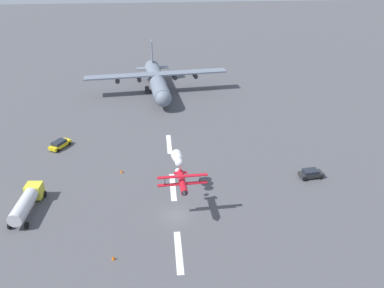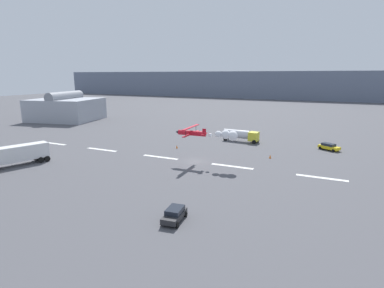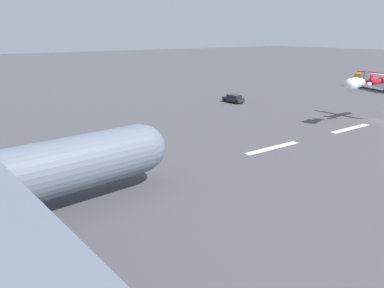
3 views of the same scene
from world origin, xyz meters
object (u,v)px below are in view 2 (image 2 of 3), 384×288
at_px(followme_car_yellow, 174,214).
at_px(traffic_cone_far, 270,156).
at_px(traffic_cone_near, 177,147).
at_px(semi_truck_orange, 11,155).
at_px(airport_staff_sedan, 329,147).
at_px(fuel_tanker_truck, 241,135).
at_px(stunt_biplane_red, 214,134).

distance_m(followme_car_yellow, traffic_cone_far, 32.59).
bearing_deg(traffic_cone_near, traffic_cone_far, 0.87).
xyz_separation_m(semi_truck_orange, airport_staff_sedan, (52.31, 38.46, -1.30)).
bearing_deg(followme_car_yellow, traffic_cone_near, 117.43).
height_order(semi_truck_orange, fuel_tanker_truck, semi_truck_orange).
xyz_separation_m(airport_staff_sedan, traffic_cone_near, (-31.63, -12.91, -0.44)).
bearing_deg(semi_truck_orange, stunt_biplane_red, 26.01).
xyz_separation_m(stunt_biplane_red, fuel_tanker_truck, (-1.43, 22.76, -4.18)).
distance_m(stunt_biplane_red, followme_car_yellow, 23.57).
bearing_deg(airport_staff_sedan, followme_car_yellow, -108.54).
relative_size(airport_staff_sedan, traffic_cone_near, 6.47).
xyz_separation_m(traffic_cone_near, traffic_cone_far, (21.13, 0.32, 0.00)).
height_order(stunt_biplane_red, fuel_tanker_truck, stunt_biplane_red).
distance_m(traffic_cone_near, traffic_cone_far, 21.14).
height_order(followme_car_yellow, traffic_cone_far, followme_car_yellow).
bearing_deg(followme_car_yellow, airport_staff_sedan, 71.46).
relative_size(stunt_biplane_red, airport_staff_sedan, 2.50).
bearing_deg(stunt_biplane_red, traffic_cone_far, 48.66).
bearing_deg(traffic_cone_near, followme_car_yellow, -62.57).
relative_size(fuel_tanker_truck, airport_staff_sedan, 1.88).
bearing_deg(stunt_biplane_red, semi_truck_orange, -153.99).
bearing_deg(semi_truck_orange, fuel_tanker_truck, 50.71).
bearing_deg(traffic_cone_near, stunt_biplane_red, -36.13).
distance_m(semi_truck_orange, fuel_tanker_truck, 50.45).
xyz_separation_m(followme_car_yellow, traffic_cone_far, (4.55, 32.27, -0.44)).
height_order(fuel_tanker_truck, followme_car_yellow, fuel_tanker_truck).
relative_size(fuel_tanker_truck, followme_car_yellow, 2.18).
bearing_deg(traffic_cone_far, traffic_cone_near, -179.13).
distance_m(fuel_tanker_truck, traffic_cone_near, 17.63).
distance_m(stunt_biplane_red, fuel_tanker_truck, 23.18).
bearing_deg(followme_car_yellow, stunt_biplane_red, 99.72).
xyz_separation_m(fuel_tanker_truck, traffic_cone_far, (9.87, -13.17, -1.37)).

